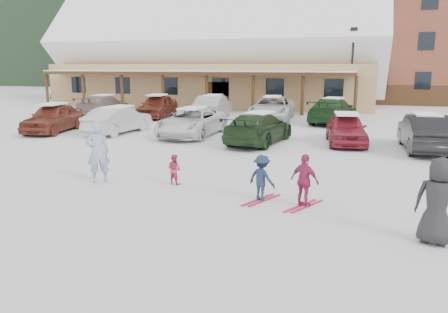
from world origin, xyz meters
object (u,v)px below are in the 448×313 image
(adult_skier, at_px, (98,152))
(child_navy, at_px, (262,178))
(parked_car_4, at_px, (346,129))
(toddler_red, at_px, (174,169))
(parked_car_11, at_px, (333,111))
(parked_car_7, at_px, (103,105))
(day_lodge, at_px, (214,60))
(child_magenta, at_px, (305,181))
(parked_car_5, at_px, (425,133))
(parked_car_3, at_px, (259,128))
(parked_car_2, at_px, (192,122))
(parked_car_1, at_px, (118,120))
(parked_car_10, at_px, (272,108))
(bystander_dark, at_px, (437,201))
(lamp_post, at_px, (352,65))
(parked_car_9, at_px, (213,107))
(parked_car_0, at_px, (53,118))
(parked_car_8, at_px, (157,106))

(adult_skier, xyz_separation_m, child_navy, (5.16, -0.33, -0.33))
(adult_skier, bearing_deg, parked_car_4, -167.79)
(toddler_red, relative_size, parked_car_11, 0.17)
(child_navy, bearing_deg, parked_car_7, -23.06)
(day_lodge, xyz_separation_m, parked_car_4, (12.37, -18.12, -3.25))
(child_magenta, xyz_separation_m, parked_car_5, (3.90, 8.93, 0.09))
(parked_car_3, bearing_deg, child_magenta, 118.25)
(day_lodge, bearing_deg, parked_car_5, -50.39)
(child_navy, relative_size, parked_car_4, 0.30)
(parked_car_2, height_order, parked_car_3, parked_car_2)
(day_lodge, distance_m, parked_car_1, 18.66)
(parked_car_10, bearing_deg, parked_car_11, -8.99)
(bystander_dark, relative_size, parked_car_2, 0.35)
(parked_car_11, bearing_deg, parked_car_2, 57.47)
(lamp_post, height_order, parked_car_3, lamp_post)
(parked_car_5, distance_m, parked_car_9, 14.57)
(adult_skier, relative_size, parked_car_9, 0.40)
(parked_car_7, bearing_deg, child_magenta, 130.76)
(child_magenta, xyz_separation_m, parked_car_4, (0.69, 9.63, 0.01))
(lamp_post, distance_m, adult_skier, 24.04)
(child_magenta, xyz_separation_m, parked_car_2, (-6.82, 9.71, 0.03))
(parked_car_3, bearing_deg, parked_car_11, -100.41)
(parked_car_2, relative_size, parked_car_9, 1.08)
(parked_car_0, height_order, parked_car_1, parked_car_0)
(toddler_red, distance_m, parked_car_10, 16.28)
(parked_car_9, bearing_deg, child_navy, 107.63)
(parked_car_7, bearing_deg, toddler_red, 124.42)
(adult_skier, relative_size, parked_car_1, 0.44)
(parked_car_5, bearing_deg, adult_skier, 36.87)
(parked_car_0, relative_size, parked_car_9, 0.94)
(day_lodge, distance_m, parked_car_9, 11.66)
(day_lodge, relative_size, parked_car_3, 5.97)
(adult_skier, bearing_deg, parked_car_0, -85.77)
(parked_car_2, relative_size, parked_car_8, 1.12)
(parked_car_0, height_order, parked_car_2, parked_car_0)
(parked_car_8, bearing_deg, parked_car_2, -58.10)
(child_navy, bearing_deg, parked_car_9, -43.42)
(day_lodge, distance_m, parked_car_8, 11.88)
(toddler_red, height_order, parked_car_5, parked_car_5)
(bystander_dark, bearing_deg, parked_car_1, -20.96)
(day_lodge, distance_m, lamp_post, 12.94)
(adult_skier, xyz_separation_m, parked_car_4, (6.99, 9.12, -0.25))
(day_lodge, distance_m, parked_car_3, 21.18)
(parked_car_1, distance_m, parked_car_3, 7.75)
(parked_car_5, xyz_separation_m, parked_car_11, (-4.23, 7.96, 0.00))
(lamp_post, bearing_deg, day_lodge, 160.44)
(adult_skier, distance_m, child_navy, 5.18)
(lamp_post, xyz_separation_m, parked_car_2, (-7.33, -13.70, -2.80))
(parked_car_3, distance_m, parked_car_9, 9.84)
(parked_car_4, bearing_deg, lamp_post, 83.27)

